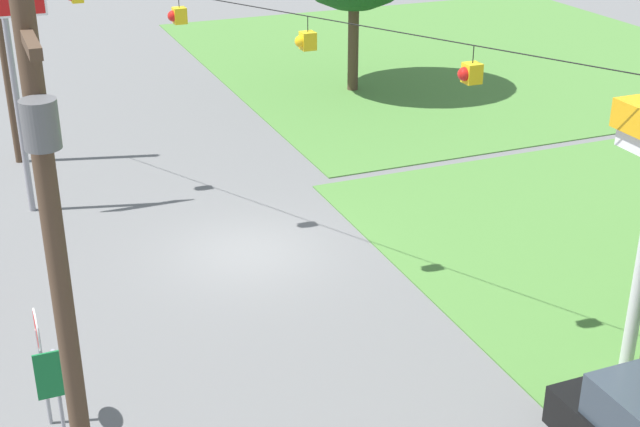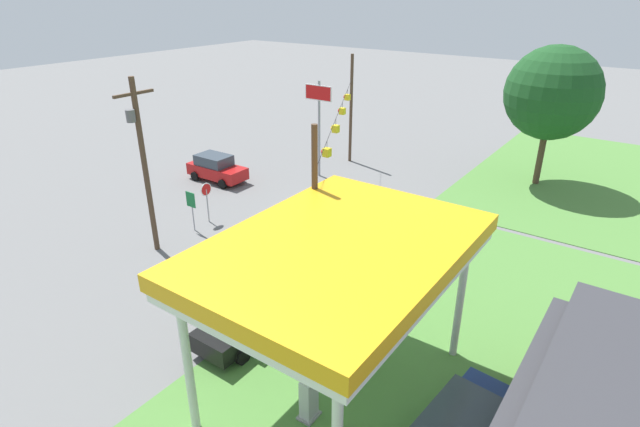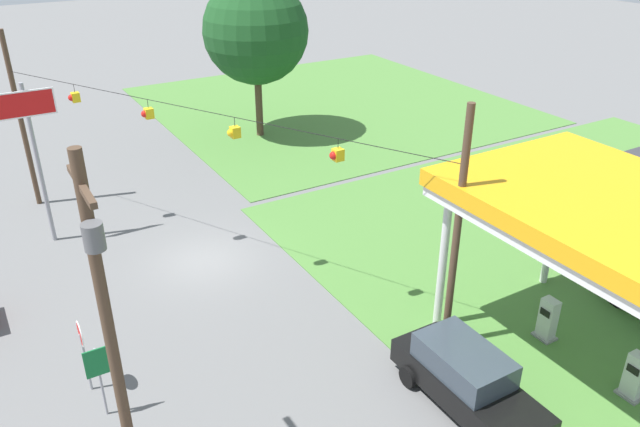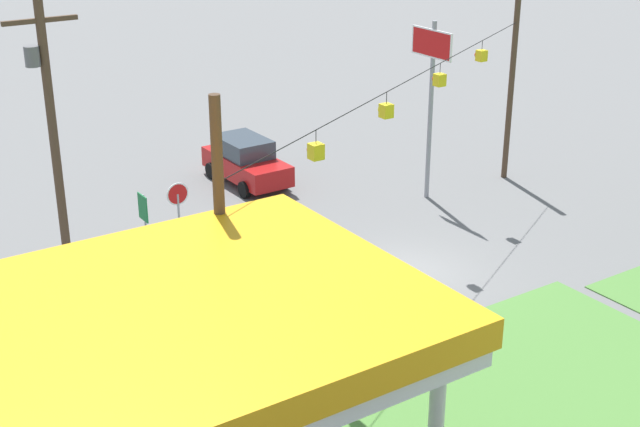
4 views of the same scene
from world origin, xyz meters
The scene contains 12 objects.
ground_plane centered at (0.00, 0.00, 0.00)m, with size 160.00×160.00×0.00m, color slate.
gas_station_canopy centered at (12.44, 8.18, 5.37)m, with size 9.60×6.80×5.89m.
fuel_pump_near centered at (10.80, 8.18, 0.74)m, with size 0.71×0.56×1.57m.
fuel_pump_far centered at (14.08, 8.18, 0.74)m, with size 0.71×0.56×1.57m.
car_at_pumps_front centered at (11.75, 3.65, 0.97)m, with size 5.08×2.11×1.91m.
car_on_crossroad centered at (0.17, -10.51, 0.98)m, with size 2.15×4.55×1.91m.
stop_sign_roadside centered at (5.45, -5.75, 1.81)m, with size 0.80×0.08×2.50m.
stop_sign_overhead centered at (-4.98, -5.02, 5.01)m, with size 0.22×2.24×7.04m.
route_sign centered at (6.77, -5.59, 1.71)m, with size 0.10×0.70×2.40m.
utility_pole_main centered at (9.53, -5.50, 5.14)m, with size 2.20×0.44×9.17m.
signal_span_gantry centered at (0.00, -0.01, 4.60)m, with size 18.89×10.24×8.42m.
tree_west_verge centered at (-12.74, 8.74, 6.48)m, with size 6.28×6.28×9.63m.
Camera 2 is at (23.84, 15.55, 13.01)m, focal length 28.00 mm.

